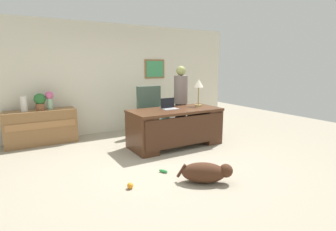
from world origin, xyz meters
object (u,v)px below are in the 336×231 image
(vase_with_flowers, at_px, (49,99))
(potted_plant, at_px, (40,101))
(person_standing, at_px, (181,101))
(desk_lamp, at_px, (199,85))
(laptop, at_px, (169,106))
(vase_empty, at_px, (24,104))
(dog_lying, at_px, (206,172))
(dog_toy_bone, at_px, (163,171))
(dog_toy_ball, at_px, (130,186))
(desk, at_px, (176,126))
(armchair, at_px, (152,114))
(credenza, at_px, (41,127))

(vase_with_flowers, relative_size, potted_plant, 1.09)
(person_standing, bearing_deg, desk_lamp, -66.74)
(laptop, height_order, vase_empty, vase_empty)
(vase_empty, bearing_deg, vase_with_flowers, 0.00)
(dog_lying, height_order, dog_toy_bone, dog_lying)
(vase_with_flowers, height_order, vase_empty, vase_with_flowers)
(vase_empty, relative_size, dog_toy_ball, 3.64)
(desk, height_order, potted_plant, potted_plant)
(armchair, xyz_separation_m, dog_toy_ball, (-1.57, -2.37, -0.48))
(armchair, distance_m, laptop, 0.95)
(desk, relative_size, person_standing, 1.15)
(desk, relative_size, desk_lamp, 3.21)
(person_standing, distance_m, laptop, 0.77)
(desk, distance_m, credenza, 2.92)
(credenza, distance_m, potted_plant, 0.57)
(dog_lying, bearing_deg, credenza, 118.90)
(armchair, distance_m, vase_with_flowers, 2.30)
(dog_lying, xyz_separation_m, dog_toy_bone, (-0.36, 0.63, -0.13))
(dog_toy_ball, distance_m, dog_toy_bone, 0.72)
(person_standing, xyz_separation_m, laptop, (-0.60, -0.47, -0.02))
(credenza, height_order, vase_empty, vase_empty)
(laptop, relative_size, vase_empty, 1.01)
(desk, distance_m, vase_with_flowers, 2.80)
(armchair, bearing_deg, vase_empty, 167.14)
(credenza, height_order, laptop, laptop)
(person_standing, xyz_separation_m, desk_lamp, (0.19, -0.44, 0.39))
(dog_lying, bearing_deg, laptop, 75.59)
(vase_empty, bearing_deg, dog_toy_bone, -56.92)
(vase_with_flowers, distance_m, dog_toy_bone, 3.16)
(credenza, xyz_separation_m, armchair, (2.38, -0.61, 0.15))
(dog_lying, bearing_deg, vase_empty, 122.45)
(desk_lamp, xyz_separation_m, dog_toy_ball, (-2.30, -1.51, -1.21))
(dog_toy_ball, relative_size, dog_toy_bone, 0.55)
(armchair, xyz_separation_m, person_standing, (0.55, -0.42, 0.34))
(person_standing, bearing_deg, vase_with_flowers, 159.26)
(dog_lying, xyz_separation_m, potted_plant, (-1.83, 3.36, 0.79))
(person_standing, relative_size, desk_lamp, 2.79)
(laptop, distance_m, vase_with_flowers, 2.60)
(desk, height_order, armchair, armchair)
(credenza, bearing_deg, desk_lamp, -25.14)
(credenza, bearing_deg, desk, -33.58)
(credenza, distance_m, person_standing, 3.15)
(armchair, bearing_deg, vase_with_flowers, 164.33)
(armchair, relative_size, dog_lying, 1.67)
(desk, height_order, vase_with_flowers, vase_with_flowers)
(armchair, xyz_separation_m, dog_toy_bone, (-0.89, -2.12, -0.49))
(armchair, height_order, person_standing, person_standing)
(laptop, bearing_deg, desk_lamp, 2.59)
(desk_lamp, xyz_separation_m, vase_empty, (-3.41, 1.47, -0.35))
(armchair, distance_m, dog_toy_bone, 2.35)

